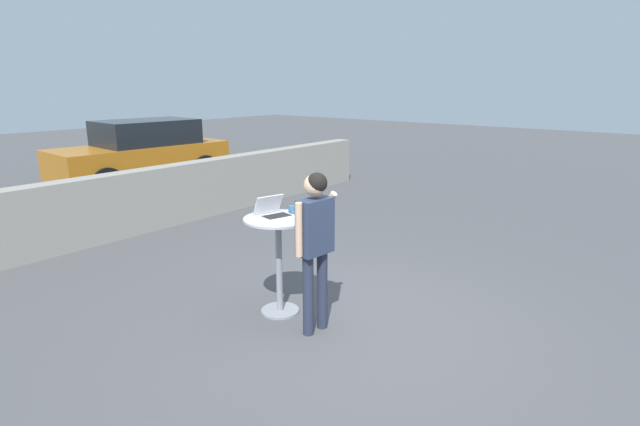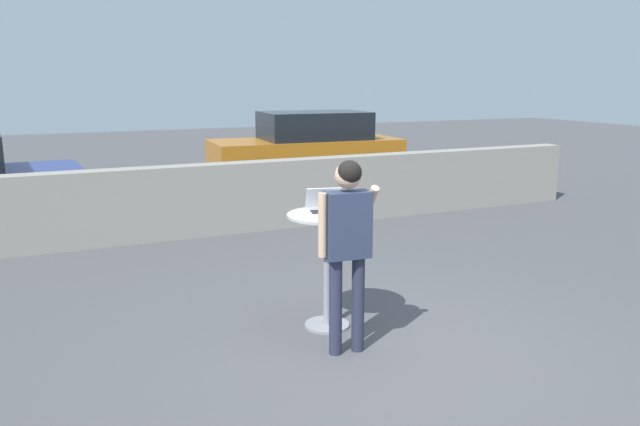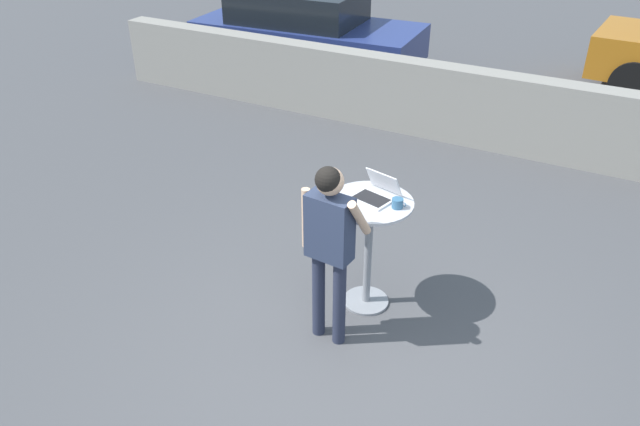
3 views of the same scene
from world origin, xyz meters
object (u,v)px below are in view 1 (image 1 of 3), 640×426
cafe_table (279,247)px  coffee_mug (293,209)px  standing_person (315,234)px  parked_car_near_street (142,153)px  laptop (274,212)px

cafe_table → coffee_mug: size_ratio=8.64×
standing_person → parked_car_near_street: bearing=68.6°
cafe_table → parked_car_near_street: (3.03, 7.39, 0.07)m
coffee_mug → standing_person: size_ratio=0.08×
laptop → standing_person: bearing=-99.3°
cafe_table → parked_car_near_street: bearing=67.7°
laptop → standing_person: size_ratio=0.24×
standing_person → parked_car_near_street: 8.57m
coffee_mug → parked_car_near_street: (2.79, 7.38, -0.31)m
coffee_mug → parked_car_near_street: parked_car_near_street is taller
laptop → parked_car_near_street: (3.02, 7.31, -0.32)m
standing_person → parked_car_near_street: size_ratio=0.40×
cafe_table → laptop: 0.39m
cafe_table → coffee_mug: (0.24, 0.01, 0.38)m
parked_car_near_street → laptop: bearing=-112.4°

